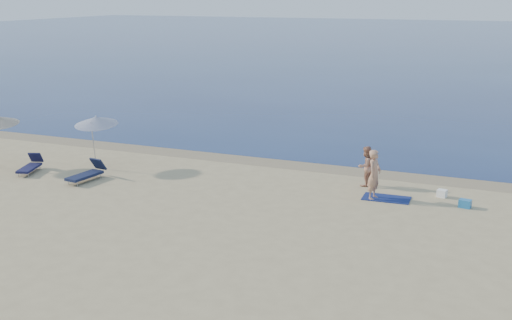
{
  "coord_description": "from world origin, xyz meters",
  "views": [
    {
      "loc": [
        8.92,
        -6.86,
        7.48
      ],
      "look_at": [
        -0.48,
        16.0,
        1.0
      ],
      "focal_mm": 45.0,
      "sensor_mm": 36.0,
      "label": 1
    }
  ],
  "objects_px": {
    "person_left": "(374,175)",
    "umbrella_near": "(96,121)",
    "person_right": "(366,166)",
    "blue_cooler": "(465,204)"
  },
  "relations": [
    {
      "from": "blue_cooler",
      "to": "umbrella_near",
      "type": "xyz_separation_m",
      "value": [
        -15.39,
        -0.47,
        1.95
      ]
    },
    {
      "from": "person_right",
      "to": "blue_cooler",
      "type": "height_order",
      "value": "person_right"
    },
    {
      "from": "blue_cooler",
      "to": "umbrella_near",
      "type": "height_order",
      "value": "umbrella_near"
    },
    {
      "from": "person_left",
      "to": "blue_cooler",
      "type": "xyz_separation_m",
      "value": [
        3.26,
        0.25,
        -0.79
      ]
    },
    {
      "from": "blue_cooler",
      "to": "umbrella_near",
      "type": "relative_size",
      "value": 0.17
    },
    {
      "from": "person_right",
      "to": "person_left",
      "type": "bearing_deg",
      "value": 53.35
    },
    {
      "from": "person_left",
      "to": "person_right",
      "type": "height_order",
      "value": "person_left"
    },
    {
      "from": "person_right",
      "to": "umbrella_near",
      "type": "height_order",
      "value": "umbrella_near"
    },
    {
      "from": "person_left",
      "to": "umbrella_near",
      "type": "relative_size",
      "value": 0.77
    },
    {
      "from": "person_left",
      "to": "blue_cooler",
      "type": "height_order",
      "value": "person_left"
    }
  ]
}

